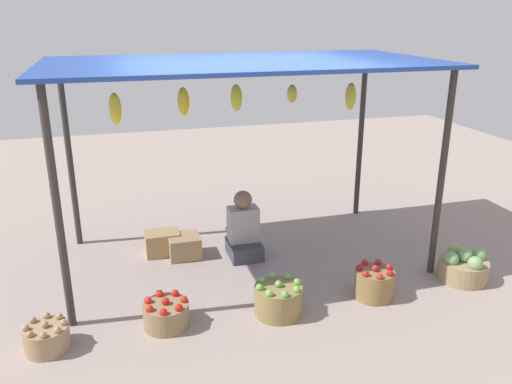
% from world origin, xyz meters
% --- Properties ---
extents(ground_plane, '(14.00, 14.00, 0.00)m').
position_xyz_m(ground_plane, '(0.00, 0.00, 0.00)').
color(ground_plane, gray).
extents(market_stall_structure, '(3.99, 2.11, 2.21)m').
position_xyz_m(market_stall_structure, '(-0.00, 0.00, 2.05)').
color(market_stall_structure, '#38332D').
rests_on(market_stall_structure, ground).
extents(vendor_person, '(0.36, 0.44, 0.78)m').
position_xyz_m(vendor_person, '(-0.00, 0.04, 0.30)').
color(vendor_person, '#3C3E47').
rests_on(vendor_person, ground).
extents(basket_potatoes, '(0.37, 0.37, 0.27)m').
position_xyz_m(basket_potatoes, '(-2.03, -1.23, 0.11)').
color(basket_potatoes, '#9B7D5B').
rests_on(basket_potatoes, ground).
extents(basket_red_tomatoes, '(0.41, 0.41, 0.28)m').
position_xyz_m(basket_red_tomatoes, '(-1.03, -1.16, 0.12)').
color(basket_red_tomatoes, '#8D714D').
rests_on(basket_red_tomatoes, ground).
extents(basket_green_apples, '(0.45, 0.45, 0.34)m').
position_xyz_m(basket_green_apples, '(0.00, -1.24, 0.15)').
color(basket_green_apples, olive).
rests_on(basket_green_apples, ground).
extents(basket_red_apples, '(0.39, 0.39, 0.34)m').
position_xyz_m(basket_red_apples, '(1.00, -1.21, 0.15)').
color(basket_red_apples, olive).
rests_on(basket_red_apples, ground).
extents(basket_cabbages, '(0.51, 0.51, 0.35)m').
position_xyz_m(basket_cabbages, '(2.07, -1.14, 0.15)').
color(basket_cabbages, '#9A835B').
rests_on(basket_cabbages, ground).
extents(wooden_crate_near_vendor, '(0.35, 0.34, 0.25)m').
position_xyz_m(wooden_crate_near_vendor, '(-0.67, 0.20, 0.13)').
color(wooden_crate_near_vendor, '#9B7952').
rests_on(wooden_crate_near_vendor, ground).
extents(wooden_crate_stacked_rear, '(0.39, 0.28, 0.27)m').
position_xyz_m(wooden_crate_stacked_rear, '(-0.90, 0.34, 0.13)').
color(wooden_crate_stacked_rear, '#9E7D51').
rests_on(wooden_crate_stacked_rear, ground).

